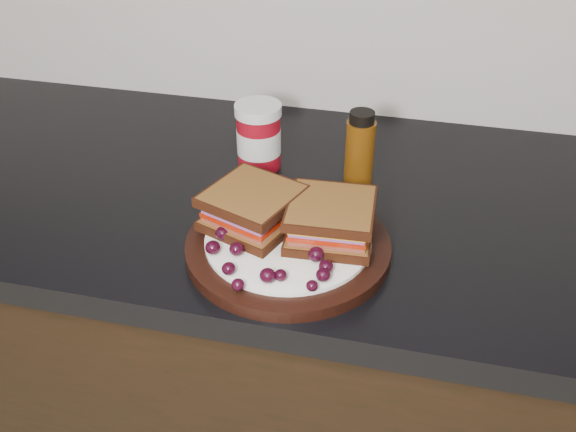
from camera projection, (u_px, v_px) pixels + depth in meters
name	position (u px, v px, depth m)	size (l,w,h in m)	color
base_cabinets	(202.00, 373.00, 1.31)	(3.96, 0.58, 0.86)	black
countertop	(182.00, 187.00, 1.06)	(3.98, 0.60, 0.04)	black
plate	(288.00, 247.00, 0.88)	(0.28, 0.28, 0.02)	black
sandwich_left	(253.00, 208.00, 0.88)	(0.12, 0.12, 0.05)	brown
sandwich_right	(331.00, 220.00, 0.86)	(0.11, 0.11, 0.05)	brown
grape_0	(213.00, 248.00, 0.84)	(0.02, 0.02, 0.02)	black
grape_1	(237.00, 249.00, 0.83)	(0.02, 0.02, 0.02)	black
grape_2	(229.00, 269.00, 0.80)	(0.02, 0.02, 0.02)	black
grape_3	(238.00, 285.00, 0.78)	(0.02, 0.02, 0.02)	black
grape_4	(267.00, 276.00, 0.79)	(0.02, 0.02, 0.02)	black
grape_5	(281.00, 275.00, 0.79)	(0.02, 0.02, 0.02)	black
grape_6	(312.00, 286.00, 0.78)	(0.02, 0.02, 0.01)	black
grape_7	(323.00, 275.00, 0.79)	(0.02, 0.02, 0.02)	black
grape_8	(326.00, 267.00, 0.80)	(0.02, 0.02, 0.02)	black
grape_9	(316.00, 254.00, 0.82)	(0.02, 0.02, 0.02)	black
grape_10	(357.00, 245.00, 0.84)	(0.02, 0.02, 0.02)	black
grape_11	(343.00, 237.00, 0.85)	(0.02, 0.02, 0.02)	black
grape_12	(339.00, 222.00, 0.89)	(0.02, 0.02, 0.01)	black
grape_13	(260.00, 200.00, 0.93)	(0.02, 0.02, 0.02)	black
grape_14	(251.00, 211.00, 0.91)	(0.02, 0.02, 0.02)	black
grape_15	(251.00, 229.00, 0.87)	(0.02, 0.02, 0.02)	black
grape_16	(223.00, 233.00, 0.86)	(0.02, 0.02, 0.02)	black
grape_17	(253.00, 213.00, 0.90)	(0.02, 0.02, 0.02)	black
grape_18	(244.00, 212.00, 0.90)	(0.02, 0.02, 0.02)	black
grape_19	(239.00, 217.00, 0.89)	(0.02, 0.02, 0.02)	black
condiment_jar	(259.00, 136.00, 1.04)	(0.08, 0.08, 0.11)	maroon
oil_bottle	(360.00, 150.00, 0.99)	(0.05, 0.05, 0.13)	#552D08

